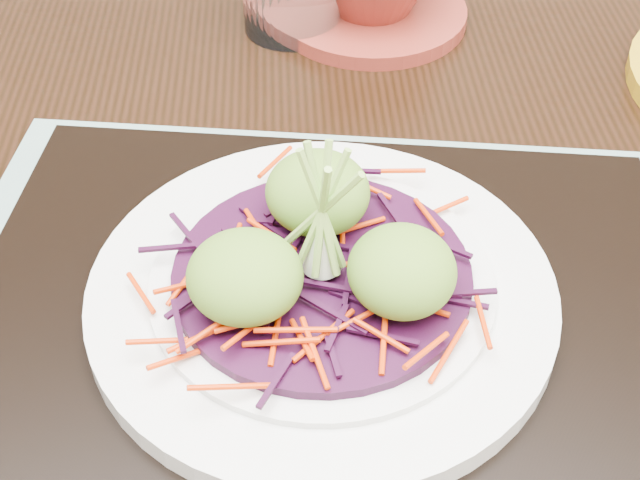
{
  "coord_description": "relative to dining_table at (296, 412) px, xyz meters",
  "views": [
    {
      "loc": [
        0.02,
        -0.25,
        1.14
      ],
      "look_at": [
        0.04,
        0.09,
        0.81
      ],
      "focal_mm": 50.0,
      "sensor_mm": 36.0,
      "label": 1
    }
  ],
  "objects": [
    {
      "name": "dining_table",
      "position": [
        0.0,
        0.0,
        0.0
      ],
      "size": [
        1.23,
        0.82,
        0.77
      ],
      "rotation": [
        0.0,
        0.0,
        -0.0
      ],
      "color": "black",
      "rests_on": "ground"
    },
    {
      "name": "placemat",
      "position": [
        0.02,
        -0.02,
        0.1
      ],
      "size": [
        0.48,
        0.4,
        0.0
      ],
      "primitive_type": "cube",
      "rotation": [
        0.0,
        0.0,
        -0.14
      ],
      "color": "gray",
      "rests_on": "dining_table"
    },
    {
      "name": "serving_tray",
      "position": [
        0.02,
        -0.02,
        0.11
      ],
      "size": [
        0.42,
        0.34,
        0.02
      ],
      "primitive_type": "cube",
      "rotation": [
        0.0,
        0.0,
        -0.14
      ],
      "color": "black",
      "rests_on": "placemat"
    },
    {
      "name": "white_plate",
      "position": [
        0.02,
        -0.02,
        0.13
      ],
      "size": [
        0.25,
        0.25,
        0.02
      ],
      "color": "silver",
      "rests_on": "serving_tray"
    },
    {
      "name": "cabbage_bed",
      "position": [
        0.02,
        -0.02,
        0.14
      ],
      "size": [
        0.16,
        0.16,
        0.01
      ],
      "primitive_type": "cylinder",
      "color": "#2D0924",
      "rests_on": "white_plate"
    },
    {
      "name": "carrot_julienne",
      "position": [
        0.02,
        -0.02,
        0.15
      ],
      "size": [
        0.19,
        0.19,
        0.01
      ],
      "primitive_type": null,
      "color": "red",
      "rests_on": "cabbage_bed"
    },
    {
      "name": "guacamole_scoops",
      "position": [
        0.02,
        -0.02,
        0.16
      ],
      "size": [
        0.13,
        0.12,
        0.04
      ],
      "color": "#547B25",
      "rests_on": "cabbage_bed"
    },
    {
      "name": "scallion_garnish",
      "position": [
        0.02,
        -0.02,
        0.18
      ],
      "size": [
        0.06,
        0.06,
        0.09
      ],
      "primitive_type": null,
      "color": "#85B448",
      "rests_on": "cabbage_bed"
    }
  ]
}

